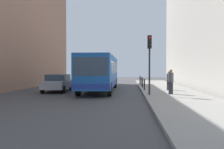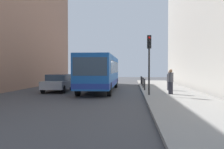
{
  "view_description": "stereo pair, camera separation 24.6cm",
  "coord_description": "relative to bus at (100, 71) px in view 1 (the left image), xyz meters",
  "views": [
    {
      "loc": [
        2.14,
        -19.0,
        1.93
      ],
      "look_at": [
        0.81,
        0.12,
        1.5
      ],
      "focal_mm": 39.18,
      "sensor_mm": 36.0,
      "label": 1
    },
    {
      "loc": [
        2.39,
        -18.98,
        1.93
      ],
      "look_at": [
        0.81,
        0.12,
        1.5
      ],
      "focal_mm": 39.18,
      "sensor_mm": 36.0,
      "label": 2
    }
  ],
  "objects": [
    {
      "name": "bollard_mid",
      "position": [
        3.82,
        2.41,
        -1.1
      ],
      "size": [
        0.11,
        0.11,
        0.95
      ],
      "primitive_type": "cylinder",
      "color": "black",
      "rests_on": "sidewalk"
    },
    {
      "name": "ground_plane",
      "position": [
        0.37,
        -2.22,
        -1.73
      ],
      "size": [
        80.0,
        80.0,
        0.0
      ],
      "primitive_type": "plane",
      "color": "#424244"
    },
    {
      "name": "car_beside_bus",
      "position": [
        -3.56,
        -0.74,
        -0.94
      ],
      "size": [
        1.97,
        4.45,
        1.48
      ],
      "rotation": [
        0.0,
        0.0,
        3.17
      ],
      "color": "#A5A8AD",
      "rests_on": "ground"
    },
    {
      "name": "bus",
      "position": [
        0.0,
        0.0,
        0.0
      ],
      "size": [
        2.59,
        11.03,
        3.0
      ],
      "rotation": [
        0.0,
        0.0,
        3.15
      ],
      "color": "#19519E",
      "rests_on": "ground"
    },
    {
      "name": "bollard_farthest",
      "position": [
        3.82,
        8.05,
        -1.1
      ],
      "size": [
        0.11,
        0.11,
        0.95
      ],
      "primitive_type": "cylinder",
      "color": "black",
      "rests_on": "sidewalk"
    },
    {
      "name": "bollard_far",
      "position": [
        3.82,
        5.23,
        -1.1
      ],
      "size": [
        0.11,
        0.11,
        0.95
      ],
      "primitive_type": "cylinder",
      "color": "black",
      "rests_on": "sidewalk"
    },
    {
      "name": "pedestrian_near_signal",
      "position": [
        5.5,
        -3.6,
        -0.69
      ],
      "size": [
        0.38,
        0.38,
        1.77
      ],
      "rotation": [
        0.0,
        0.0,
        0.98
      ],
      "color": "#26262D",
      "rests_on": "sidewalk"
    },
    {
      "name": "bollard_near",
      "position": [
        3.82,
        -0.4,
        -1.1
      ],
      "size": [
        0.11,
        0.11,
        0.95
      ],
      "primitive_type": "cylinder",
      "color": "black",
      "rests_on": "sidewalk"
    },
    {
      "name": "pedestrian_mid_sidewalk",
      "position": [
        5.88,
        -0.32,
        -0.79
      ],
      "size": [
        0.38,
        0.38,
        1.59
      ],
      "rotation": [
        0.0,
        0.0,
        3.49
      ],
      "color": "#26262D",
      "rests_on": "sidewalk"
    },
    {
      "name": "traffic_light",
      "position": [
        3.92,
        -4.27,
        1.28
      ],
      "size": [
        0.28,
        0.33,
        4.1
      ],
      "color": "black",
      "rests_on": "sidewalk"
    },
    {
      "name": "sidewalk",
      "position": [
        5.77,
        -2.22,
        -1.65
      ],
      "size": [
        4.4,
        40.0,
        0.15
      ],
      "primitive_type": "cube",
      "color": "gray",
      "rests_on": "ground"
    }
  ]
}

